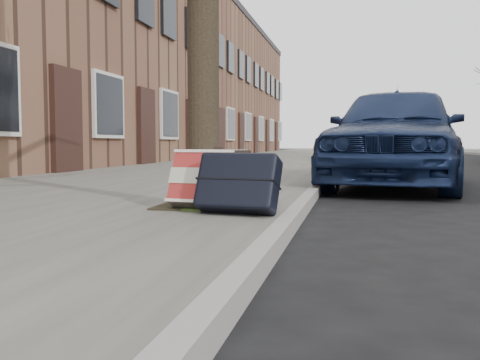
% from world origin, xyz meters
% --- Properties ---
extents(near_sidewalk, '(5.00, 70.00, 0.12)m').
position_xyz_m(near_sidewalk, '(-3.70, 15.00, 0.06)').
color(near_sidewalk, slate).
rests_on(near_sidewalk, ground).
extents(house_near, '(6.80, 40.00, 7.00)m').
position_xyz_m(house_near, '(-9.60, 16.00, 3.50)').
color(house_near, brown).
rests_on(house_near, ground).
extents(dirt_patch, '(0.85, 0.85, 0.02)m').
position_xyz_m(dirt_patch, '(-2.00, 1.20, 0.13)').
color(dirt_patch, black).
rests_on(dirt_patch, near_sidewalk).
extents(suitcase_red, '(0.68, 0.43, 0.49)m').
position_xyz_m(suitcase_red, '(-1.93, 0.92, 0.36)').
color(suitcase_red, maroon).
rests_on(suitcase_red, near_sidewalk).
extents(suitcase_navy, '(0.68, 0.47, 0.50)m').
position_xyz_m(suitcase_navy, '(-1.65, 0.71, 0.37)').
color(suitcase_navy, black).
rests_on(suitcase_navy, near_sidewalk).
extents(car_near_front, '(2.58, 4.82, 1.56)m').
position_xyz_m(car_near_front, '(-0.13, 5.14, 0.78)').
color(car_near_front, '#162349').
rests_on(car_near_front, ground).
extents(car_near_mid, '(2.75, 4.40, 1.37)m').
position_xyz_m(car_near_mid, '(-0.15, 16.14, 0.68)').
color(car_near_mid, '#B6B9BE').
rests_on(car_near_mid, ground).
extents(car_near_back, '(2.52, 5.11, 1.40)m').
position_xyz_m(car_near_back, '(-0.22, 22.44, 0.70)').
color(car_near_back, '#343539').
rests_on(car_near_back, ground).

